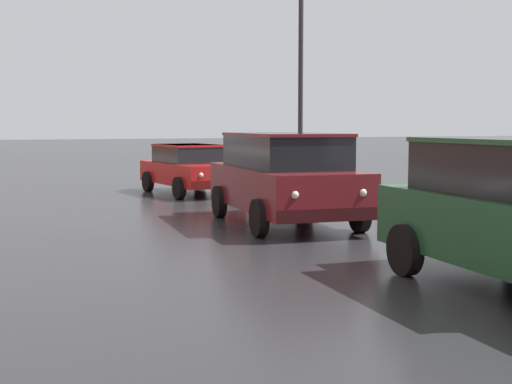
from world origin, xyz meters
name	(u,v)px	position (x,y,z in m)	size (l,w,h in m)	color
snow_bank_along_left_kerb	(170,163)	(5.36, 30.68, 0.26)	(1.74, 0.98, 0.53)	white
snow_bank_near_corner_right	(269,179)	(4.99, 18.84, 0.40)	(2.59, 1.46, 0.83)	white
suv_maroon_parked_kerbside_close	(284,175)	(2.54, 12.58, 0.99)	(2.46, 4.73, 1.82)	maroon
sedan_red_parked_kerbside_mid	(189,168)	(2.71, 19.35, 0.75)	(2.15, 4.15, 1.42)	red
street_lamp_post	(301,73)	(5.70, 18.20, 3.47)	(0.44, 0.24, 6.22)	#28282D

